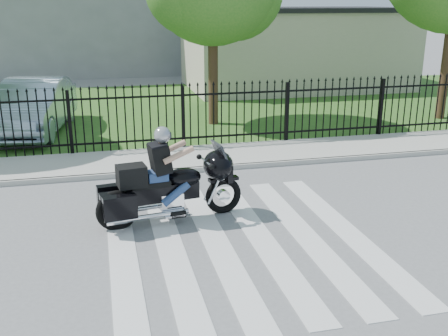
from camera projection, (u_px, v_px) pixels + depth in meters
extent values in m
plane|color=slate|center=(240.00, 242.00, 9.09)|extent=(120.00, 120.00, 0.00)
cube|color=#ADAAA3|center=(190.00, 158.00, 13.70)|extent=(40.00, 2.00, 0.12)
cube|color=#ADAAA3|center=(197.00, 169.00, 12.78)|extent=(40.00, 0.12, 0.12)
cube|color=#2A581E|center=(159.00, 109.00, 20.20)|extent=(40.00, 12.00, 0.02)
cube|color=black|center=(184.00, 138.00, 14.54)|extent=(26.00, 0.04, 0.05)
cube|color=black|center=(183.00, 95.00, 14.18)|extent=(26.00, 0.04, 0.05)
cylinder|color=#382316|center=(213.00, 62.00, 17.12)|extent=(0.32, 0.32, 4.16)
cylinder|color=#382316|center=(448.00, 50.00, 17.87)|extent=(0.32, 0.32, 4.80)
cube|color=#B6AD97|center=(295.00, 50.00, 24.93)|extent=(10.00, 6.00, 3.50)
cube|color=black|center=(296.00, 10.00, 24.36)|extent=(10.20, 6.20, 0.20)
torus|color=black|center=(223.00, 195.00, 10.25)|extent=(0.75, 0.25, 0.74)
torus|color=black|center=(117.00, 211.00, 9.51)|extent=(0.79, 0.27, 0.78)
cube|color=black|center=(162.00, 192.00, 9.74)|extent=(1.41, 0.46, 0.32)
ellipsoid|color=black|center=(184.00, 177.00, 9.81)|extent=(0.72, 0.52, 0.35)
cube|color=black|center=(151.00, 184.00, 9.60)|extent=(0.74, 0.44, 0.11)
cube|color=silver|center=(171.00, 200.00, 9.85)|extent=(0.47, 0.38, 0.32)
ellipsoid|color=black|center=(218.00, 165.00, 10.02)|extent=(0.68, 0.85, 0.58)
cube|color=black|center=(132.00, 176.00, 9.42)|extent=(0.57, 0.48, 0.38)
cube|color=navy|center=(157.00, 176.00, 9.61)|extent=(0.41, 0.37, 0.19)
sphere|color=#A6A7AE|center=(162.00, 135.00, 9.42)|extent=(0.31, 0.31, 0.31)
imported|color=#A0B5CA|center=(33.00, 106.00, 16.33)|extent=(2.47, 5.23, 1.66)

